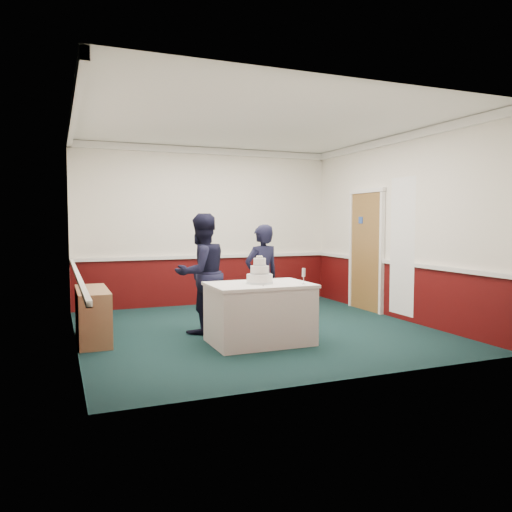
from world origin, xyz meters
name	(u,v)px	position (x,y,z in m)	size (l,w,h in m)	color
ground	(256,330)	(0.00, 0.00, 0.00)	(5.00, 5.00, 0.00)	#132E2D
room_shell	(246,198)	(0.08, 0.61, 1.97)	(5.00, 5.00, 3.00)	white
sideboard	(93,315)	(-2.28, 0.17, 0.35)	(0.41, 1.20, 0.70)	#AA7C52
cake_table	(260,313)	(-0.25, -0.76, 0.40)	(1.32, 0.92, 0.79)	white
wedding_cake	(260,275)	(-0.25, -0.76, 0.90)	(0.35, 0.35, 0.36)	white
cake_knife	(263,285)	(-0.28, -0.96, 0.79)	(0.01, 0.22, 0.01)	silver
champagne_flute	(304,273)	(0.25, -1.04, 0.93)	(0.05, 0.05, 0.21)	silver
person_man	(201,273)	(-0.79, 0.12, 0.86)	(0.83, 0.65, 1.71)	black
person_woman	(262,278)	(0.08, -0.04, 0.78)	(0.57, 0.37, 1.55)	black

